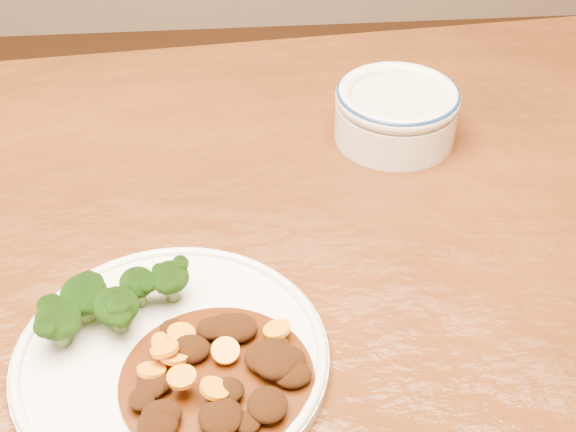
{
  "coord_description": "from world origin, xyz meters",
  "views": [
    {
      "loc": [
        0.06,
        -0.47,
        1.23
      ],
      "look_at": [
        0.11,
        0.08,
        0.77
      ],
      "focal_mm": 50.0,
      "sensor_mm": 36.0,
      "label": 1
    }
  ],
  "objects": [
    {
      "name": "dinner_plate",
      "position": [
        0.01,
        -0.06,
        0.76
      ],
      "size": [
        0.24,
        0.24,
        0.02
      ],
      "rotation": [
        0.0,
        0.0,
        -0.32
      ],
      "color": "white",
      "rests_on": "dining_table"
    },
    {
      "name": "mince_stew",
      "position": [
        0.05,
        -0.09,
        0.77
      ],
      "size": [
        0.14,
        0.14,
        0.03
      ],
      "color": "#4A1D07",
      "rests_on": "dinner_plate"
    },
    {
      "name": "dining_table",
      "position": [
        0.0,
        0.0,
        0.67
      ],
      "size": [
        1.57,
        1.02,
        0.75
      ],
      "rotation": [
        0.0,
        0.0,
        0.08
      ],
      "color": "#5D2A10",
      "rests_on": "ground"
    },
    {
      "name": "dip_bowl",
      "position": [
        0.24,
        0.23,
        0.78
      ],
      "size": [
        0.13,
        0.13,
        0.06
      ],
      "rotation": [
        0.0,
        0.0,
        -0.19
      ],
      "color": "white",
      "rests_on": "dining_table"
    },
    {
      "name": "broccoli_florets",
      "position": [
        -0.04,
        -0.02,
        0.79
      ],
      "size": [
        0.12,
        0.07,
        0.04
      ],
      "color": "#5F8846",
      "rests_on": "dinner_plate"
    }
  ]
}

